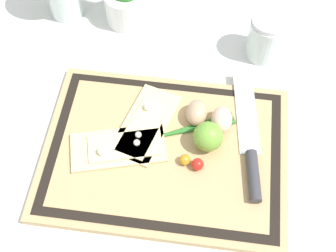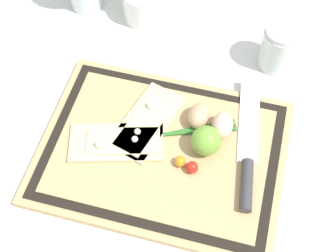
{
  "view_description": "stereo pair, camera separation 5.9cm",
  "coord_description": "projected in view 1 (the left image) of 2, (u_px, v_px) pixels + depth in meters",
  "views": [
    {
      "loc": [
        0.06,
        -0.43,
        0.8
      ],
      "look_at": [
        0.0,
        0.04,
        0.04
      ],
      "focal_mm": 50.0,
      "sensor_mm": 36.0,
      "label": 1
    },
    {
      "loc": [
        0.12,
        -0.42,
        0.8
      ],
      "look_at": [
        0.0,
        0.04,
        0.04
      ],
      "focal_mm": 50.0,
      "sensor_mm": 36.0,
      "label": 2
    }
  ],
  "objects": [
    {
      "name": "ground_plane",
      "position": [
        165.0,
        155.0,
        0.91
      ],
      "size": [
        6.0,
        6.0,
        0.0
      ],
      "primitive_type": "plane",
      "color": "silver"
    },
    {
      "name": "cutting_board",
      "position": [
        165.0,
        152.0,
        0.9
      ],
      "size": [
        0.47,
        0.35,
        0.02
      ],
      "color": "tan",
      "rests_on": "ground_plane"
    },
    {
      "name": "pizza_slice_near",
      "position": [
        120.0,
        147.0,
        0.89
      ],
      "size": [
        0.2,
        0.13,
        0.02
      ],
      "color": "beige",
      "rests_on": "cutting_board"
    },
    {
      "name": "pizza_slice_far",
      "position": [
        145.0,
        124.0,
        0.92
      ],
      "size": [
        0.13,
        0.19,
        0.02
      ],
      "color": "beige",
      "rests_on": "cutting_board"
    },
    {
      "name": "knife",
      "position": [
        251.0,
        153.0,
        0.88
      ],
      "size": [
        0.07,
        0.3,
        0.02
      ],
      "color": "silver",
      "rests_on": "cutting_board"
    },
    {
      "name": "egg_brown",
      "position": [
        197.0,
        113.0,
        0.91
      ],
      "size": [
        0.04,
        0.06,
        0.04
      ],
      "primitive_type": "ellipsoid",
      "color": "tan",
      "rests_on": "cutting_board"
    },
    {
      "name": "egg_pink",
      "position": [
        222.0,
        120.0,
        0.91
      ],
      "size": [
        0.04,
        0.06,
        0.04
      ],
      "primitive_type": "ellipsoid",
      "color": "beige",
      "rests_on": "cutting_board"
    },
    {
      "name": "lime",
      "position": [
        208.0,
        137.0,
        0.88
      ],
      "size": [
        0.06,
        0.06,
        0.06
      ],
      "primitive_type": "sphere",
      "color": "#70A838",
      "rests_on": "cutting_board"
    },
    {
      "name": "cherry_tomato_red",
      "position": [
        198.0,
        164.0,
        0.86
      ],
      "size": [
        0.02,
        0.02,
        0.02
      ],
      "primitive_type": "sphere",
      "color": "red",
      "rests_on": "cutting_board"
    },
    {
      "name": "cherry_tomato_yellow",
      "position": [
        185.0,
        160.0,
        0.87
      ],
      "size": [
        0.02,
        0.02,
        0.02
      ],
      "primitive_type": "sphere",
      "color": "orange",
      "rests_on": "cutting_board"
    },
    {
      "name": "scallion_bunch",
      "position": [
        169.0,
        135.0,
        0.91
      ],
      "size": [
        0.26,
        0.14,
        0.01
      ],
      "color": "#2D7528",
      "rests_on": "cutting_board"
    },
    {
      "name": "sauce_jar",
      "position": [
        266.0,
        39.0,
        1.01
      ],
      "size": [
        0.08,
        0.08,
        0.1
      ],
      "color": "silver",
      "rests_on": "ground_plane"
    }
  ]
}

